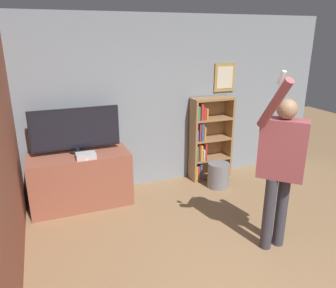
% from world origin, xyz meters
% --- Properties ---
extents(wall_back, '(6.12, 0.09, 2.70)m').
position_xyz_m(wall_back, '(0.01, 3.18, 1.35)').
color(wall_back, gray).
rests_on(wall_back, ground_plane).
extents(wall_side_brick, '(0.06, 4.75, 2.70)m').
position_xyz_m(wall_side_brick, '(-2.09, 1.58, 1.35)').
color(wall_side_brick, '#93513D').
rests_on(wall_side_brick, ground_plane).
extents(tv_ledge, '(1.41, 0.63, 0.78)m').
position_xyz_m(tv_ledge, '(-1.28, 2.81, 0.39)').
color(tv_ledge, '#93513D').
rests_on(tv_ledge, ground_plane).
extents(television, '(1.23, 0.22, 0.65)m').
position_xyz_m(television, '(-1.28, 2.90, 1.12)').
color(television, black).
rests_on(television, tv_ledge).
extents(game_console, '(0.26, 0.18, 0.08)m').
position_xyz_m(game_console, '(-1.20, 2.61, 0.82)').
color(game_console, silver).
rests_on(game_console, tv_ledge).
extents(remote_loose, '(0.05, 0.14, 0.02)m').
position_xyz_m(remote_loose, '(-1.21, 2.59, 0.79)').
color(remote_loose, white).
rests_on(remote_loose, tv_ledge).
extents(bookshelf, '(0.71, 0.28, 1.41)m').
position_xyz_m(bookshelf, '(0.87, 3.00, 0.70)').
color(bookshelf, '#997047').
rests_on(bookshelf, ground_plane).
extents(person, '(0.63, 0.59, 2.08)m').
position_xyz_m(person, '(0.69, 0.94, 1.09)').
color(person, '#383842').
rests_on(person, ground_plane).
extents(waste_bin, '(0.35, 0.35, 0.41)m').
position_xyz_m(waste_bin, '(0.88, 2.58, 0.21)').
color(waste_bin, gray).
rests_on(waste_bin, ground_plane).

